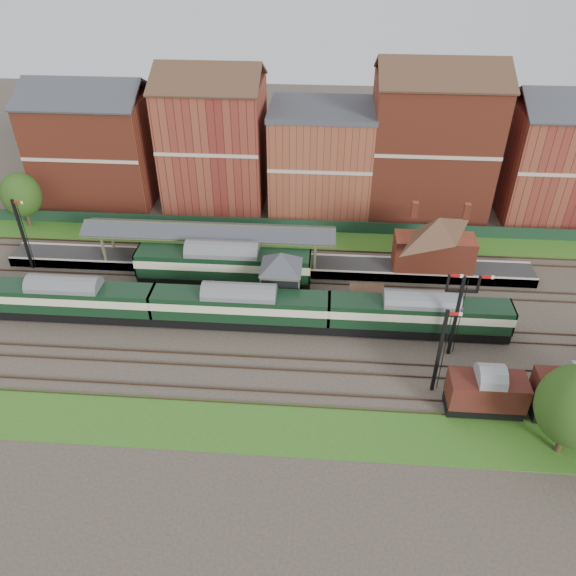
# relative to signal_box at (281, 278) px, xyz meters

# --- Properties ---
(ground) EXTENTS (160.00, 160.00, 0.00)m
(ground) POSITION_rel_signal_box_xyz_m (3.00, -3.25, -3.19)
(ground) COLOR #473D33
(ground) RESTS_ON ground
(grass_back) EXTENTS (90.00, 4.50, 0.06)m
(grass_back) POSITION_rel_signal_box_xyz_m (3.00, 12.75, -3.16)
(grass_back) COLOR #2D6619
(grass_back) RESTS_ON ground
(grass_front) EXTENTS (90.00, 5.00, 0.06)m
(grass_front) POSITION_rel_signal_box_xyz_m (3.00, -15.25, -3.16)
(grass_front) COLOR #2D6619
(grass_front) RESTS_ON ground
(fence) EXTENTS (90.00, 0.12, 1.50)m
(fence) POSITION_rel_signal_box_xyz_m (3.00, 14.75, -2.44)
(fence) COLOR #193823
(fence) RESTS_ON ground
(platform) EXTENTS (55.00, 3.40, 1.00)m
(platform) POSITION_rel_signal_box_xyz_m (-2.00, 6.50, -2.69)
(platform) COLOR #2D2D2D
(platform) RESTS_ON ground
(signal_box) EXTENTS (5.40, 5.40, 6.00)m
(signal_box) POSITION_rel_signal_box_xyz_m (0.00, 0.00, 0.00)
(signal_box) COLOR #687855
(signal_box) RESTS_ON ground
(brick_hut) EXTENTS (3.20, 2.64, 2.94)m
(brick_hut) POSITION_rel_signal_box_xyz_m (8.00, 0.00, -2.00)
(brick_hut) COLOR maroon
(brick_hut) RESTS_ON ground
(station_building) EXTENTS (8.10, 8.10, 5.90)m
(station_building) POSITION_rel_signal_box_xyz_m (15.00, 6.50, 0.76)
(station_building) COLOR #993D27
(station_building) RESTS_ON platform
(canopy) EXTENTS (26.00, 3.89, 4.08)m
(canopy) POSITION_rel_signal_box_xyz_m (-8.00, 6.50, 1.39)
(canopy) COLOR #4F5635
(canopy) RESTS_ON platform
(semaphore_bracket) EXTENTS (3.60, 0.25, 8.18)m
(semaphore_bracket) POSITION_rel_signal_box_xyz_m (15.04, -5.75, 1.44)
(semaphore_bracket) COLOR black
(semaphore_bracket) RESTS_ON ground
(semaphore_platform_end) EXTENTS (1.23, 0.25, 8.00)m
(semaphore_platform_end) POSITION_rel_signal_box_xyz_m (-26.98, 4.75, 0.96)
(semaphore_platform_end) COLOR black
(semaphore_platform_end) RESTS_ON ground
(semaphore_siding) EXTENTS (1.23, 0.25, 8.00)m
(semaphore_siding) POSITION_rel_signal_box_xyz_m (13.02, -10.25, 0.96)
(semaphore_siding) COLOR black
(semaphore_siding) RESTS_ON ground
(town_backdrop) EXTENTS (69.00, 10.00, 16.00)m
(town_backdrop) POSITION_rel_signal_box_xyz_m (2.82, 21.75, 3.81)
(town_backdrop) COLOR #993D27
(town_backdrop) RESTS_ON ground
(dmu_train) EXTENTS (48.00, 2.53, 3.69)m
(dmu_train) POSITION_rel_signal_box_xyz_m (-3.46, -3.25, -1.02)
(dmu_train) COLOR black
(dmu_train) RESTS_ON ground
(platform_railcar) EXTENTS (17.40, 2.74, 4.01)m
(platform_railcar) POSITION_rel_signal_box_xyz_m (-6.07, 3.25, -0.84)
(platform_railcar) COLOR black
(platform_railcar) RESTS_ON ground
(goods_van_a) EXTENTS (5.71, 2.47, 3.46)m
(goods_van_a) POSITION_rel_signal_box_xyz_m (16.51, -12.25, -1.21)
(goods_van_a) COLOR black
(goods_van_a) RESTS_ON ground
(tree_far) EXTENTS (5.20, 5.20, 7.59)m
(tree_far) POSITION_rel_signal_box_xyz_m (21.11, -15.76, 1.39)
(tree_far) COLOR #382619
(tree_far) RESTS_ON ground
(tree_back) EXTENTS (4.56, 4.56, 6.67)m
(tree_back) POSITION_rel_signal_box_xyz_m (-31.44, 13.70, 0.84)
(tree_back) COLOR #382619
(tree_back) RESTS_ON ground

